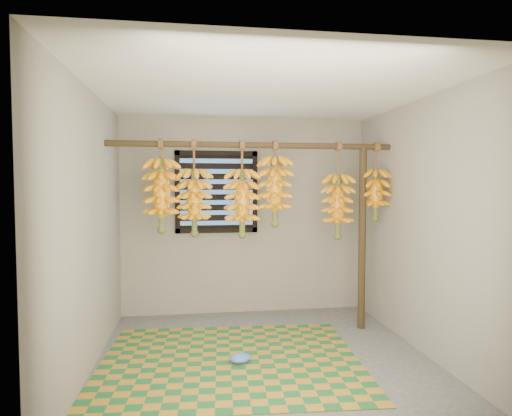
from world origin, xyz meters
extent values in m
cube|color=#4B4B4B|center=(0.00, 0.00, -0.01)|extent=(3.00, 3.00, 0.01)
cube|color=silver|center=(0.00, 0.00, 2.40)|extent=(3.00, 3.00, 0.01)
cube|color=gray|center=(0.00, 1.50, 1.20)|extent=(3.00, 0.01, 2.40)
cube|color=gray|center=(-1.50, 0.00, 1.20)|extent=(0.01, 3.00, 2.40)
cube|color=gray|center=(1.50, 0.00, 1.20)|extent=(0.01, 3.00, 2.40)
cube|color=black|center=(-0.35, 1.48, 1.50)|extent=(1.00, 0.04, 1.00)
cylinder|color=#3D2E1B|center=(0.00, 0.70, 2.00)|extent=(3.00, 0.06, 0.06)
cylinder|color=#3D2E1B|center=(1.20, 0.70, 1.00)|extent=(0.08, 0.08, 2.00)
cube|color=#1B5F2C|center=(-0.31, 0.01, 0.01)|extent=(2.41, 1.98, 0.01)
ellipsoid|color=#4068F0|center=(-0.23, -0.06, 0.05)|extent=(0.23, 0.19, 0.08)
cylinder|color=brown|center=(-0.95, 0.70, 1.92)|extent=(0.02, 0.02, 0.21)
cylinder|color=#4C5923|center=(-0.95, 0.70, 1.50)|extent=(0.06, 0.06, 0.70)
cylinder|color=brown|center=(-0.62, 0.70, 1.87)|extent=(0.02, 0.02, 0.31)
cylinder|color=#4C5923|center=(-0.62, 0.70, 1.43)|extent=(0.06, 0.06, 0.65)
cylinder|color=brown|center=(-0.12, 0.70, 1.87)|extent=(0.02, 0.02, 0.31)
cylinder|color=#4C5923|center=(-0.12, 0.70, 1.41)|extent=(0.06, 0.06, 0.66)
cylinder|color=brown|center=(0.23, 0.70, 1.94)|extent=(0.02, 0.02, 0.18)
cylinder|color=#4C5923|center=(0.23, 0.70, 1.54)|extent=(0.06, 0.06, 0.69)
cylinder|color=brown|center=(0.92, 0.70, 1.85)|extent=(0.02, 0.02, 0.36)
cylinder|color=#4C5923|center=(0.92, 0.70, 1.37)|extent=(0.06, 0.06, 0.65)
cylinder|color=brown|center=(1.35, 0.70, 1.88)|extent=(0.02, 0.02, 0.30)
cylinder|color=#4C5923|center=(1.35, 0.70, 1.50)|extent=(0.06, 0.06, 0.53)
camera|label=1|loc=(-0.63, -3.75, 1.58)|focal=30.00mm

